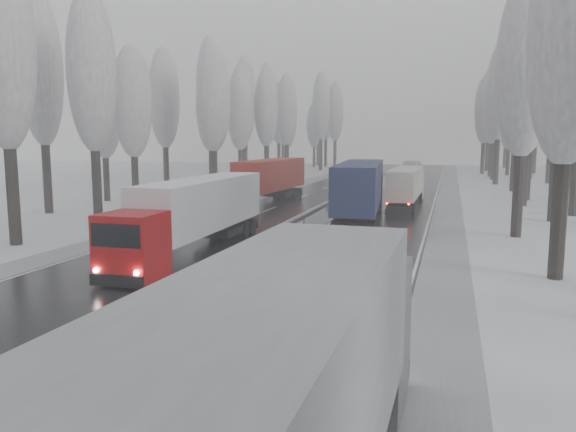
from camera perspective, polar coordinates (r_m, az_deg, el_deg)
The scene contains 53 objects.
ground at distance 16.78m, azimuth -24.19°, elevation -14.99°, with size 260.00×260.00×0.00m, color white.
carriageway_right at distance 42.42m, azimuth 9.18°, elevation -0.80°, with size 7.50×200.00×0.03m, color black.
carriageway_left at distance 44.90m, azimuth -4.24°, elevation -0.25°, with size 7.50×200.00×0.03m, color black.
median_slush at distance 43.36m, azimuth 2.28°, elevation -0.52°, with size 3.00×200.00×0.04m, color #9DA1A5.
shoulder_right at distance 42.12m, azimuth 15.88°, elevation -1.06°, with size 2.40×200.00×0.04m, color #9DA1A5.
shoulder_left at distance 46.84m, azimuth -9.92°, elevation -0.00°, with size 2.40×200.00×0.04m, color #9DA1A5.
median_guardrail at distance 43.27m, azimuth 2.28°, elevation 0.24°, with size 0.12×200.00×0.76m.
tree_16 at distance 28.06m, azimuth 26.81°, elevation 15.94°, with size 3.60×3.60×16.53m.
tree_18 at distance 39.15m, azimuth 22.94°, elevation 13.66°, with size 3.60×3.60×16.58m.
tree_20 at distance 47.58m, azimuth 25.90°, elevation 11.68°, with size 3.60×3.60×15.71m.
tree_22 at distance 57.77m, azimuth 23.30°, elevation 11.11°, with size 3.60×3.60×15.86m.
tree_24 at distance 63.50m, azimuth 23.65°, elevation 13.41°, with size 3.60×3.60×20.49m.
tree_26 at distance 73.50m, azimuth 22.31°, elevation 11.78°, with size 3.60×3.60×18.78m.
tree_28 at distance 84.05m, azimuth 20.71°, elevation 11.66°, with size 3.60×3.60×19.62m.
tree_29 at distance 88.78m, azimuth 25.31°, elevation 10.56°, with size 3.60×3.60×18.11m.
tree_30 at distance 93.70m, azimuth 20.36°, elevation 10.54°, with size 3.60×3.60×17.86m.
tree_31 at distance 98.27m, azimuth 23.71°, elevation 10.49°, with size 3.60×3.60×18.58m.
tree_32 at distance 101.17m, azimuth 20.09°, elevation 10.13°, with size 3.60×3.60×17.33m.
tree_33 at distance 105.32m, azimuth 21.62°, elevation 8.90°, with size 3.60×3.60×14.33m.
tree_34 at distance 108.22m, azimuth 19.37°, elevation 10.08°, with size 3.60×3.60×17.63m.
tree_35 at distance 113.05m, azimuth 24.00°, elevation 9.94°, with size 3.60×3.60×18.25m.
tree_36 at distance 118.19m, azimuth 19.79°, elevation 10.64°, with size 3.60×3.60×20.23m.
tree_37 at distance 122.65m, azimuth 22.92°, elevation 9.22°, with size 3.60×3.60×16.37m.
tree_38 at distance 128.76m, azimuth 20.24°, elevation 9.71°, with size 3.60×3.60×17.97m.
tree_39 at distance 132.91m, azimuth 21.32°, elevation 9.10°, with size 3.60×3.60×16.19m.
tree_56 at distance 37.45m, azimuth -26.98°, elevation 15.25°, with size 3.60×3.60×18.12m.
tree_58 at distance 44.50m, azimuth -19.33°, elevation 13.58°, with size 3.60×3.60×17.21m.
tree_59 at distance 52.38m, azimuth -23.80°, elevation 13.27°, with size 3.60×3.60×18.41m.
tree_60 at distance 53.84m, azimuth -15.53°, elevation 11.05°, with size 3.60×3.60×14.84m.
tree_61 at distance 60.29m, azimuth -18.23°, elevation 10.02°, with size 3.60×3.60×13.95m.
tree_62 at distance 60.58m, azimuth -7.59°, elevation 11.60°, with size 3.60×3.60×16.04m.
tree_63 at distance 67.67m, azimuth -12.47°, elevation 11.54°, with size 3.60×3.60×16.88m.
tree_64 at distance 70.51m, azimuth -7.86°, elevation 10.73°, with size 3.60×3.60×15.42m.
tree_65 at distance 75.05m, azimuth -7.91°, elevation 12.53°, with size 3.60×3.60×19.48m.
tree_66 at distance 79.35m, azimuth -4.92°, elevation 10.36°, with size 3.60×3.60×15.23m.
tree_67 at distance 83.64m, azimuth -4.83°, elevation 11.04°, with size 3.60×3.60×17.09m.
tree_68 at distance 85.23m, azimuth -2.25°, elevation 10.81°, with size 3.60×3.60×16.65m.
tree_69 at distance 90.70m, azimuth -4.40°, elevation 11.70°, with size 3.60×3.60×19.35m.
tree_70 at distance 94.77m, azimuth -0.14°, elevation 10.69°, with size 3.60×3.60×17.09m.
tree_71 at distance 100.09m, azimuth -2.15°, elevation 11.45°, with size 3.60×3.60×19.61m.
tree_72 at distance 104.41m, azimuth -0.07°, elevation 9.73°, with size 3.60×3.60×15.11m.
tree_73 at distance 109.12m, azimuth -0.95°, elevation 10.36°, with size 3.60×3.60×17.22m.
tree_74 at distance 114.01m, azimuth 3.37°, elevation 11.02°, with size 3.60×3.60×19.68m.
tree_75 at distance 120.17m, azimuth -0.51°, elevation 10.55°, with size 3.60×3.60×18.60m.
tree_76 at distance 122.93m, azimuth 4.83°, elevation 10.44°, with size 3.60×3.60×18.55m.
tree_77 at distance 127.96m, azimuth 2.68°, elevation 9.15°, with size 3.60×3.60×14.32m.
tree_78 at distance 130.13m, azimuth 3.88°, elevation 10.59°, with size 3.60×3.60×19.55m.
tree_79 at distance 134.57m, azimuth 3.07°, elevation 9.83°, with size 3.60×3.60×17.07m.
truck_blue_box at distance 42.76m, azimuth 7.41°, elevation 2.89°, with size 4.35×18.01×4.58m.
truck_cream_box at distance 52.96m, azimuth 11.98°, elevation 3.15°, with size 2.44×14.34×3.67m.
box_truck_distant at distance 98.71m, azimuth 12.50°, elevation 4.78°, with size 2.69×7.29×2.67m.
truck_red_white at distance 31.24m, azimuth -9.38°, elevation 0.51°, with size 2.87×16.01×4.09m.
truck_red_red at distance 54.39m, azimuth -2.12°, elevation 3.82°, with size 3.34×16.87×4.30m.
Camera 1 is at (10.30, -11.64, 6.32)m, focal length 35.00 mm.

